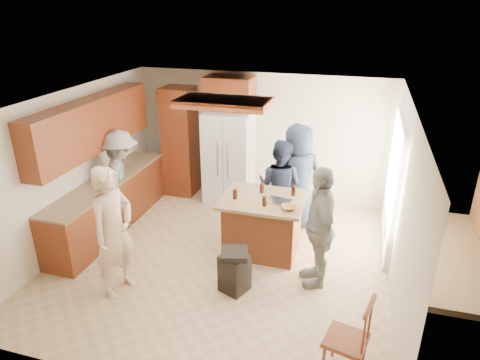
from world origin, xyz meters
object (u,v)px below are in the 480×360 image
(kitchen_island, at_px, (262,224))
(trash_bin, at_px, (235,270))
(person_behind_left, at_px, (280,186))
(person_counter, at_px, (122,179))
(refrigerator, at_px, (229,157))
(person_front_left, at_px, (114,232))
(spindle_chair, at_px, (348,341))
(person_behind_right, at_px, (297,177))
(person_side_right, at_px, (319,227))

(kitchen_island, distance_m, trash_bin, 1.12)
(person_behind_left, distance_m, person_counter, 2.73)
(refrigerator, xyz_separation_m, kitchen_island, (1.09, -1.70, -0.43))
(person_behind_left, relative_size, person_counter, 0.94)
(person_front_left, bearing_deg, trash_bin, -60.81)
(person_behind_left, bearing_deg, trash_bin, 94.35)
(trash_bin, bearing_deg, person_behind_left, 82.73)
(person_behind_left, xyz_separation_m, trash_bin, (-0.24, -1.87, -0.50))
(trash_bin, height_order, spindle_chair, spindle_chair)
(kitchen_island, bearing_deg, person_behind_left, 82.07)
(person_behind_right, bearing_deg, person_behind_left, 5.96)
(person_front_left, height_order, person_counter, person_front_left)
(person_counter, relative_size, trash_bin, 2.78)
(person_behind_right, distance_m, person_counter, 3.04)
(person_behind_right, bearing_deg, person_counter, -15.70)
(person_counter, xyz_separation_m, spindle_chair, (4.00, -2.34, -0.42))
(person_behind_left, relative_size, trash_bin, 2.61)
(person_side_right, distance_m, refrigerator, 3.05)
(person_behind_right, xyz_separation_m, kitchen_island, (-0.37, -0.97, -0.46))
(refrigerator, distance_m, spindle_chair, 4.63)
(person_front_left, relative_size, person_counter, 1.05)
(person_behind_left, distance_m, person_behind_right, 0.35)
(kitchen_island, bearing_deg, trash_bin, -96.81)
(person_behind_right, distance_m, refrigerator, 1.63)
(person_behind_right, bearing_deg, trash_bin, 45.53)
(person_counter, bearing_deg, refrigerator, -67.76)
(person_behind_left, bearing_deg, spindle_chair, 126.05)
(person_behind_right, height_order, trash_bin, person_behind_right)
(person_front_left, height_order, spindle_chair, person_front_left)
(person_behind_left, distance_m, kitchen_island, 0.86)
(person_counter, xyz_separation_m, trash_bin, (2.43, -1.28, -0.56))
(person_front_left, distance_m, trash_bin, 1.71)
(person_behind_right, relative_size, spindle_chair, 1.88)
(refrigerator, bearing_deg, trash_bin, -71.02)
(person_behind_left, bearing_deg, person_side_right, 132.72)
(person_side_right, distance_m, spindle_chair, 1.71)
(person_counter, relative_size, refrigerator, 0.97)
(person_front_left, height_order, person_side_right, person_front_left)
(kitchen_island, relative_size, trash_bin, 2.03)
(person_counter, distance_m, trash_bin, 2.80)
(refrigerator, bearing_deg, person_front_left, -100.08)
(person_side_right, distance_m, person_counter, 3.57)
(person_front_left, bearing_deg, refrigerator, 3.02)
(kitchen_island, bearing_deg, person_counter, 176.00)
(person_front_left, xyz_separation_m, spindle_chair, (3.11, -0.62, -0.47))
(person_behind_left, relative_size, refrigerator, 0.91)
(person_front_left, relative_size, refrigerator, 1.03)
(person_behind_right, distance_m, kitchen_island, 1.14)
(person_side_right, xyz_separation_m, trash_bin, (-1.06, -0.51, -0.57))
(person_behind_left, bearing_deg, person_front_left, 64.15)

